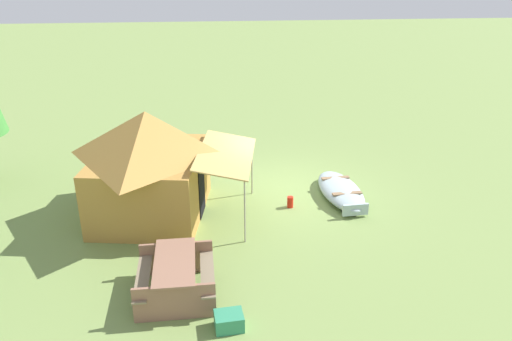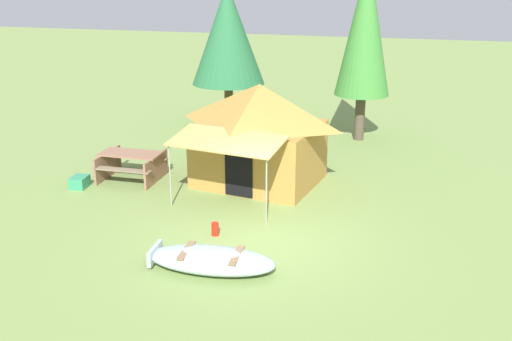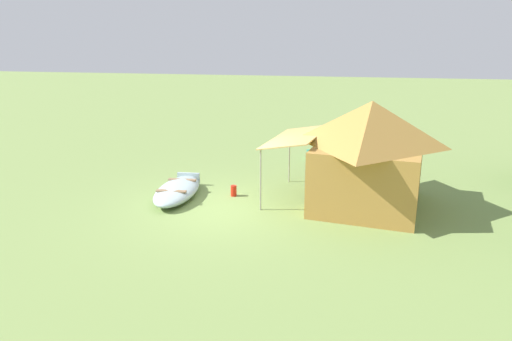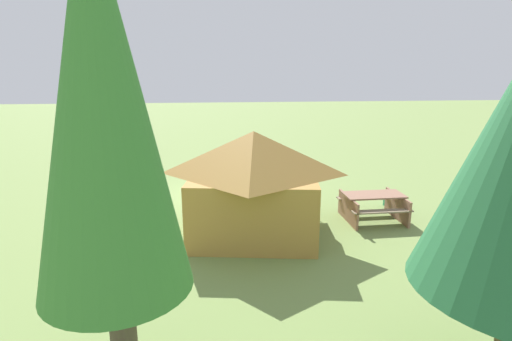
% 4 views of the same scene
% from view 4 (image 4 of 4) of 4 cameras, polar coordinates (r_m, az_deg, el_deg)
% --- Properties ---
extents(ground_plane, '(80.00, 80.00, 0.00)m').
position_cam_4_polar(ground_plane, '(13.64, -5.71, -3.57)').
color(ground_plane, olive).
extents(beached_rowboat, '(2.58, 1.19, 0.39)m').
position_cam_4_polar(beached_rowboat, '(15.03, -3.77, -1.04)').
color(beached_rowboat, '#9FB4B9').
rests_on(beached_rowboat, ground_plane).
extents(canvas_cabin_tent, '(3.65, 4.32, 2.69)m').
position_cam_4_polar(canvas_cabin_tent, '(9.96, -0.33, -1.78)').
color(canvas_cabin_tent, '#AB7C38').
rests_on(canvas_cabin_tent, ground_plane).
extents(picnic_table, '(1.67, 1.50, 0.76)m').
position_cam_4_polar(picnic_table, '(11.75, 16.26, -4.56)').
color(picnic_table, '#8D624D').
rests_on(picnic_table, ground_plane).
extents(cooler_box, '(0.45, 0.54, 0.30)m').
position_cam_4_polar(cooler_box, '(13.10, 18.86, -4.33)').
color(cooler_box, '#328B62').
rests_on(cooler_box, ground_plane).
extents(fuel_can, '(0.22, 0.22, 0.29)m').
position_cam_4_polar(fuel_can, '(13.67, -1.70, -2.81)').
color(fuel_can, red).
rests_on(fuel_can, ground_plane).
extents(pine_tree_back_left, '(1.80, 1.80, 5.97)m').
position_cam_4_polar(pine_tree_back_left, '(4.73, -20.91, 8.43)').
color(pine_tree_back_left, '#4D4133').
rests_on(pine_tree_back_left, ground_plane).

